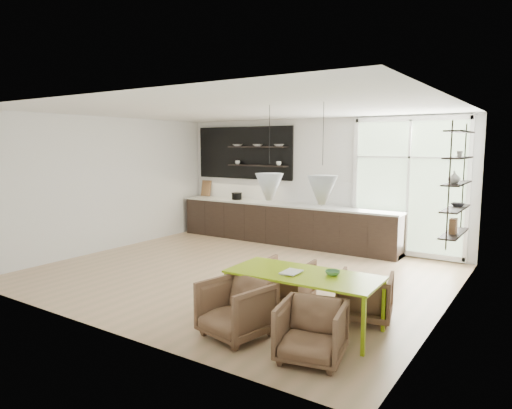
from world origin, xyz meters
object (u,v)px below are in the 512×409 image
at_px(armchair_back_left, 286,281).
at_px(armchair_back_right, 365,296).
at_px(armchair_front_left, 236,309).
at_px(armchair_front_right, 311,331).
at_px(dining_table, 303,277).
at_px(wire_stool, 237,285).

height_order(armchair_back_left, armchair_back_right, armchair_back_left).
bearing_deg(armchair_front_left, armchair_front_right, 9.04).
height_order(dining_table, armchair_back_left, dining_table).
xyz_separation_m(dining_table, armchair_front_right, (0.49, -0.75, -0.33)).
bearing_deg(armchair_back_right, armchair_front_right, 73.38).
bearing_deg(armchair_back_left, armchair_front_left, 88.87).
distance_m(dining_table, armchair_back_left, 0.96).
relative_size(armchair_back_left, wire_stool, 1.59).
height_order(armchair_front_right, wire_stool, armchair_front_right).
relative_size(armchair_back_left, armchair_back_right, 1.02).
distance_m(armchair_front_left, armchair_front_right, 1.03).
xyz_separation_m(dining_table, wire_stool, (-1.19, 0.21, -0.36)).
bearing_deg(armchair_back_right, armchair_front_left, 37.48).
height_order(dining_table, armchair_front_left, dining_table).
bearing_deg(armchair_back_left, dining_table, 129.02).
bearing_deg(dining_table, armchair_back_right, 47.59).
distance_m(armchair_front_right, wire_stool, 1.94).
relative_size(armchair_back_right, armchair_front_left, 0.92).
xyz_separation_m(armchair_back_left, wire_stool, (-0.57, -0.44, -0.04)).
bearing_deg(armchair_front_left, wire_stool, 137.59).
distance_m(dining_table, armchair_front_right, 0.96).
relative_size(armchair_back_left, armchair_front_left, 0.94).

